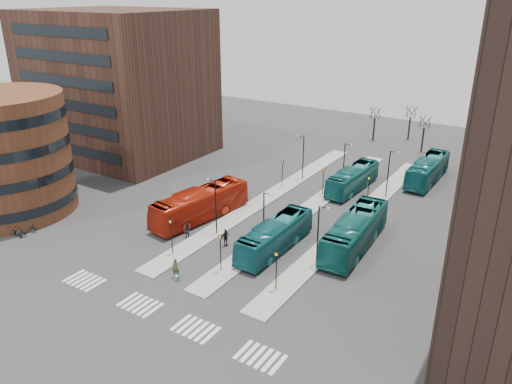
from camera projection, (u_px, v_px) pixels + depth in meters
The scene contains 23 objects.
ground at pixel (112, 334), 38.46m from camera, with size 160.00×160.00×0.00m, color #2F2F32.
island_left at pixel (269, 196), 63.83m from camera, with size 2.50×45.00×0.15m, color gray.
island_mid at pixel (311, 207), 60.84m from camera, with size 2.50×45.00×0.15m, color gray.
island_right at pixel (357, 218), 57.84m from camera, with size 2.50×45.00×0.15m, color gray.
suitcase at pixel (177, 278), 45.46m from camera, with size 0.39×0.31×0.49m, color #1D419F.
red_bus at pixel (200, 204), 57.19m from camera, with size 3.06×13.07×3.64m, color #B5230D.
teal_bus_a at pixel (275, 236), 50.38m from camera, with size 2.66×11.38×3.17m, color #145F65.
teal_bus_b at pixel (353, 179), 65.61m from camera, with size 2.63×11.24×3.13m, color #146666.
teal_bus_c at pixel (355, 231), 50.77m from camera, with size 3.05×13.04×3.63m, color #146560.
teal_bus_d at pixel (428, 170), 68.49m from camera, with size 2.85×12.17×3.39m, color #15676A.
traveller at pixel (176, 268), 45.80m from camera, with size 0.69×0.45×1.88m, color brown.
commuter_a at pixel (187, 230), 53.24m from camera, with size 0.81×0.63×1.66m, color black.
commuter_b at pixel (226, 237), 51.40m from camera, with size 1.11×0.46×1.89m, color black.
commuter_c at pixel (240, 257), 47.99m from camera, with size 1.03×0.59×1.59m, color black.
bicycle_near at pixel (19, 232), 53.52m from camera, with size 0.64×1.85×0.97m, color gray.
bicycle_mid at pixel (17, 233), 53.39m from camera, with size 0.48×1.72×1.03m, color gray.
bicycle_far at pixel (30, 228), 54.62m from camera, with size 0.60×1.73×0.91m, color gray.
crosswalk_stripes at pixel (165, 315), 40.70m from camera, with size 22.35×2.40×0.01m.
round_building at pixel (3, 154), 57.59m from camera, with size 15.16×15.16×14.00m.
office_block at pixel (119, 84), 77.78m from camera, with size 25.00×20.12×22.00m.
sign_poles at pixel (280, 208), 54.69m from camera, with size 12.45×22.12×3.65m.
lamp_posts at pixel (310, 186), 57.64m from camera, with size 14.04×20.24×6.12m.
bare_trees at pixel (402, 128), 84.99m from camera, with size 10.97×8.14×5.90m.
Camera 1 is at (26.31, -20.53, 24.68)m, focal length 35.00 mm.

